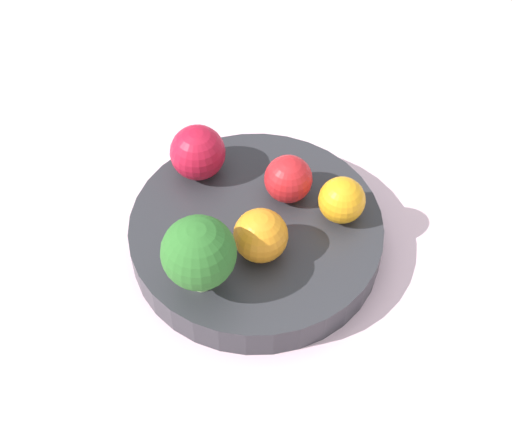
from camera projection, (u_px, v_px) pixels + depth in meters
name	position (u px, v px, depth m)	size (l,w,h in m)	color
ground_plane	(256.00, 257.00, 0.70)	(6.00, 6.00, 0.00)	gray
table_surface	(256.00, 251.00, 0.69)	(1.20, 1.20, 0.02)	silver
bowl	(256.00, 234.00, 0.67)	(0.24, 0.24, 0.03)	#2D2D33
broccoli	(199.00, 253.00, 0.58)	(0.06, 0.06, 0.08)	#99C17A
apple_red	(288.00, 179.00, 0.66)	(0.05, 0.05, 0.05)	red
apple_green	(198.00, 153.00, 0.68)	(0.05, 0.05, 0.05)	#B7142D
orange_front	(261.00, 236.00, 0.62)	(0.05, 0.05, 0.05)	orange
orange_back	(341.00, 196.00, 0.65)	(0.04, 0.04, 0.04)	orange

